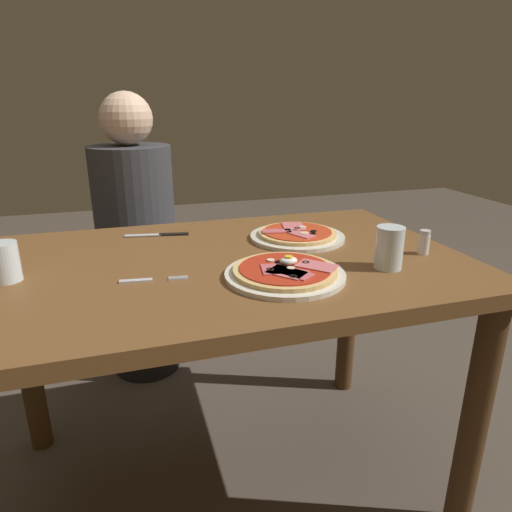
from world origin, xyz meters
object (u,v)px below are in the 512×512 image
Objects in this scene: salt_shaker at (424,242)px; pizza_foreground at (285,272)px; water_glass_near at (389,250)px; diner_person at (138,249)px; water_glass_far at (4,265)px; dining_table at (223,298)px; fork at (148,280)px; knife at (161,235)px; pizza_across_left at (297,235)px.

pizza_foreground is at bearing -173.04° from salt_shaker.
diner_person is at bearing 121.72° from water_glass_near.
pizza_foreground is 0.24× the size of diner_person.
water_glass_near is 0.92m from water_glass_far.
water_glass_far is (-0.51, -0.00, 0.15)m from dining_table.
salt_shaker is (0.42, 0.05, 0.02)m from pizza_foreground.
water_glass_near is 0.68× the size of fork.
water_glass_near is at bearing -41.41° from knife.
knife is at bearing 35.42° from water_glass_far.
pizza_foreground reaches higher than knife.
water_glass_far reaches higher than dining_table.
fork is (-0.46, -0.21, -0.01)m from pizza_across_left.
water_glass_far is 0.85m from diner_person.
dining_table is 19.29× the size of salt_shaker.
water_glass_far is 0.48× the size of knife.
dining_table is 13.92× the size of water_glass_far.
dining_table is 0.25m from fork.
diner_person is at bearing 130.15° from salt_shaker.
pizza_across_left is 0.80m from diner_person.
fork is (-0.20, -0.10, 0.12)m from dining_table.
water_glass_far is 0.08× the size of diner_person.
water_glass_near reaches higher than salt_shaker.
water_glass_near is (0.38, -0.19, 0.16)m from dining_table.
knife is 0.52m from diner_person.
water_glass_far is at bearing 173.77° from salt_shaker.
water_glass_far is (-0.63, 0.17, 0.03)m from pizza_foreground.
water_glass_near reaches higher than pizza_foreground.
fork is at bearing 167.24° from pizza_foreground.
salt_shaker is (0.54, -0.12, 0.15)m from dining_table.
water_glass_near is at bearing -156.36° from salt_shaker.
water_glass_near is 1.60× the size of salt_shaker.
salt_shaker is at bearing -30.07° from knife.
water_glass_near is 0.55× the size of knife.
water_glass_near is at bearing 121.72° from diner_person.
water_glass_far is at bearing 168.54° from water_glass_near.
pizza_foreground is 1.83× the size of fork.
pizza_foreground is 0.99m from diner_person.
diner_person is at bearing 108.59° from pizza_foreground.
salt_shaker reaches higher than pizza_foreground.
water_glass_far reaches higher than salt_shaker.
salt_shaker is at bearing -39.93° from pizza_across_left.
diner_person is (-0.31, 0.92, -0.20)m from pizza_foreground.
pizza_foreground is 1.48× the size of knife.
pizza_across_left is 1.46× the size of knife.
fork reaches higher than dining_table.
pizza_foreground is 0.43m from salt_shaker.
diner_person reaches higher than knife.
knife is 0.17× the size of diner_person.
fork is 0.13× the size of diner_person.
water_glass_near is 1.15× the size of water_glass_far.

